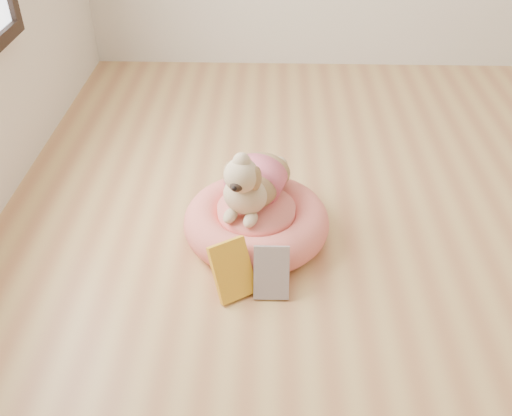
{
  "coord_description": "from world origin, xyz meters",
  "views": [
    {
      "loc": [
        -0.77,
        -1.59,
        1.56
      ],
      "look_at": [
        -0.83,
        0.28,
        0.19
      ],
      "focal_mm": 40.0,
      "sensor_mm": 36.0,
      "label": 1
    }
  ],
  "objects_px": {
    "pet_bed": "(256,222)",
    "dog": "(252,171)",
    "book_white": "(271,273)",
    "book_yellow": "(232,270)"
  },
  "relations": [
    {
      "from": "book_yellow",
      "to": "book_white",
      "type": "relative_size",
      "value": 1.1
    },
    {
      "from": "pet_bed",
      "to": "book_white",
      "type": "bearing_deg",
      "value": -78.8
    },
    {
      "from": "pet_bed",
      "to": "dog",
      "type": "relative_size",
      "value": 1.45
    },
    {
      "from": "book_yellow",
      "to": "book_white",
      "type": "distance_m",
      "value": 0.15
    },
    {
      "from": "dog",
      "to": "book_white",
      "type": "height_order",
      "value": "dog"
    },
    {
      "from": "dog",
      "to": "book_yellow",
      "type": "relative_size",
      "value": 1.89
    },
    {
      "from": "book_yellow",
      "to": "dog",
      "type": "bearing_deg",
      "value": 48.37
    },
    {
      "from": "dog",
      "to": "book_yellow",
      "type": "distance_m",
      "value": 0.42
    },
    {
      "from": "book_white",
      "to": "dog",
      "type": "bearing_deg",
      "value": 102.61
    },
    {
      "from": "book_white",
      "to": "book_yellow",
      "type": "bearing_deg",
      "value": 179.26
    }
  ]
}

